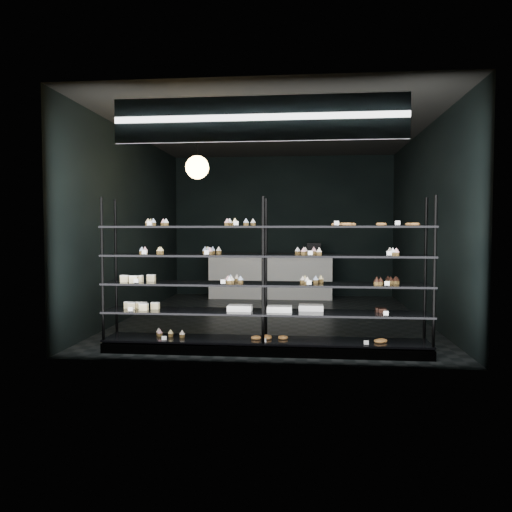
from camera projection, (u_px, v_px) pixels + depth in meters
name	position (u px, v px, depth m)	size (l,w,h in m)	color
room	(275.00, 225.00, 8.52)	(5.01, 6.01, 3.20)	black
display_shelf	(262.00, 302.00, 6.13)	(4.00, 0.50, 1.91)	black
signage	(259.00, 119.00, 5.55)	(3.30, 0.05, 0.50)	#0B1338
pendant_lamp	(197.00, 167.00, 7.46)	(0.35, 0.35, 0.90)	black
service_counter	(271.00, 275.00, 11.08)	(2.80, 0.65, 1.23)	silver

